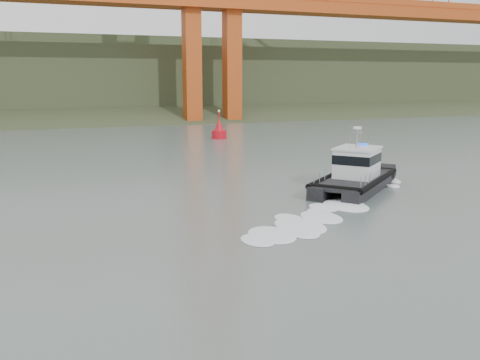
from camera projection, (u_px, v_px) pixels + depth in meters
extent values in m
plane|color=slate|center=(271.00, 250.00, 26.61)|extent=(400.00, 400.00, 0.00)
cube|color=#324024|center=(86.00, 119.00, 110.77)|extent=(500.00, 44.72, 16.25)
cube|color=#324024|center=(74.00, 88.00, 135.26)|extent=(500.00, 70.00, 18.00)
cube|color=#324024|center=(66.00, 69.00, 157.19)|extent=(500.00, 60.00, 16.00)
cube|color=black|center=(338.00, 184.00, 41.24)|extent=(8.64, 7.53, 1.12)
cube|color=black|center=(371.00, 187.00, 40.05)|extent=(8.64, 7.53, 1.12)
cube|color=black|center=(353.00, 180.00, 40.16)|extent=(9.19, 8.56, 0.23)
cube|color=white|center=(357.00, 163.00, 40.74)|extent=(4.37, 4.30, 2.15)
cube|color=black|center=(357.00, 158.00, 40.67)|extent=(4.45, 4.38, 0.70)
cube|color=white|center=(358.00, 148.00, 40.52)|extent=(4.64, 4.57, 0.15)
cylinder|color=gray|center=(357.00, 138.00, 40.14)|extent=(0.15, 0.15, 1.68)
cylinder|color=white|center=(357.00, 128.00, 39.99)|extent=(0.65, 0.65, 0.17)
cylinder|color=red|center=(219.00, 135.00, 75.12)|extent=(2.05, 2.05, 1.37)
cone|color=red|center=(219.00, 126.00, 74.86)|extent=(1.60, 1.60, 2.05)
cylinder|color=red|center=(219.00, 116.00, 74.60)|extent=(0.18, 0.18, 1.14)
sphere|color=#E5D87F|center=(219.00, 111.00, 74.47)|extent=(0.34, 0.34, 0.34)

